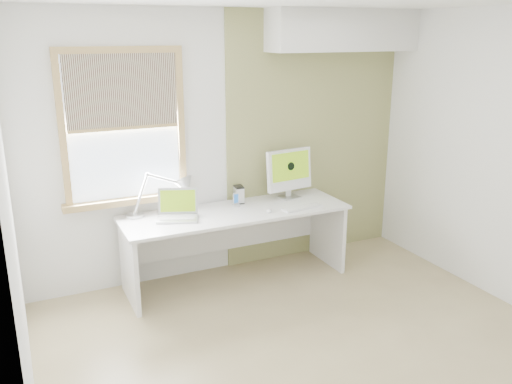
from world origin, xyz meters
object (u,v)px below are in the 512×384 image
desk_lamp (176,190)px  laptop (178,211)px  desk (233,228)px  imac (289,171)px  external_drive (239,194)px

desk_lamp → laptop: 0.24m
desk → imac: 0.84m
desk → external_drive: external_drive is taller
external_drive → desk: bearing=-128.5°
imac → laptop: bearing=-174.2°
desk_lamp → imac: (1.19, -0.05, 0.07)m
desk → external_drive: 0.35m
desk → imac: (0.67, 0.12, 0.48)m
external_drive → laptop: bearing=-165.8°
desk_lamp → laptop: bearing=-104.5°
desk → laptop: 0.62m
desk_lamp → external_drive: bearing=-0.1°
desk → imac: size_ratio=4.21×
desk → laptop: bearing=-179.1°
desk_lamp → imac: size_ratio=1.38×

